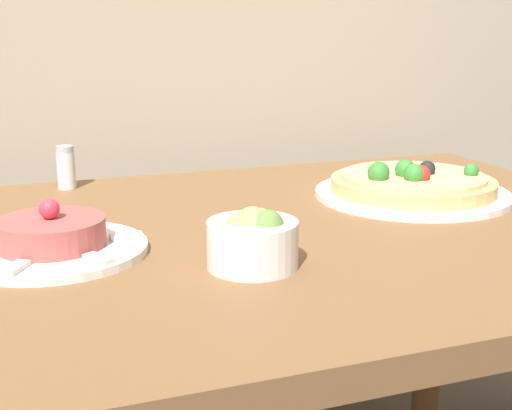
# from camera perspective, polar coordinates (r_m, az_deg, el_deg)

# --- Properties ---
(dining_table) EXTENTS (1.18, 0.79, 0.73)m
(dining_table) POSITION_cam_1_polar(r_m,az_deg,el_deg) (0.99, -0.45, -7.73)
(dining_table) COLOR brown
(dining_table) RESTS_ON ground_plane
(pizza_plate) EXTENTS (0.31, 0.31, 0.06)m
(pizza_plate) POSITION_cam_1_polar(r_m,az_deg,el_deg) (1.15, 12.41, 1.48)
(pizza_plate) COLOR white
(pizza_plate) RESTS_ON dining_table
(tartare_plate) EXTENTS (0.23, 0.23, 0.07)m
(tartare_plate) POSITION_cam_1_polar(r_m,az_deg,el_deg) (0.88, -16.03, -2.75)
(tartare_plate) COLOR white
(tartare_plate) RESTS_ON dining_table
(small_bowl) EXTENTS (0.10, 0.10, 0.07)m
(small_bowl) POSITION_cam_1_polar(r_m,az_deg,el_deg) (0.80, -0.22, -2.69)
(small_bowl) COLOR white
(small_bowl) RESTS_ON dining_table
(salt_shaker) EXTENTS (0.03, 0.03, 0.07)m
(salt_shaker) POSITION_cam_1_polar(r_m,az_deg,el_deg) (1.22, -14.95, 2.91)
(salt_shaker) COLOR silver
(salt_shaker) RESTS_ON dining_table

